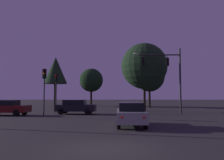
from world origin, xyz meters
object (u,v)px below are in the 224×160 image
at_px(traffic_light_corner_right, 44,83).
at_px(car_nearside_lane, 131,114).
at_px(tree_left_far, 91,80).
at_px(traffic_light_corner_left, 56,85).
at_px(car_crossing_right, 76,107).
at_px(traffic_signal_mast_arm, 168,70).
at_px(car_crossing_left, 6,107).
at_px(tree_right_cluster, 144,66).
at_px(tree_center_horizon, 149,77).
at_px(tree_behind_sign, 56,70).

xyz_separation_m(traffic_light_corner_right, car_nearside_lane, (7.71, -6.22, -2.35)).
xyz_separation_m(car_nearside_lane, tree_left_far, (-6.11, 28.93, 4.08)).
distance_m(traffic_light_corner_left, car_crossing_right, 4.32).
height_order(traffic_signal_mast_arm, car_crossing_left, traffic_signal_mast_arm).
height_order(car_crossing_left, tree_right_cluster, tree_right_cluster).
distance_m(traffic_light_corner_left, car_nearside_lane, 14.68).
relative_size(traffic_light_corner_left, tree_center_horizon, 0.58).
bearing_deg(tree_center_horizon, car_crossing_left, -135.38).
xyz_separation_m(tree_behind_sign, tree_left_far, (7.50, -2.32, -2.13)).
xyz_separation_m(tree_behind_sign, tree_center_horizon, (17.82, -7.41, -1.87)).
relative_size(traffic_light_corner_right, tree_left_far, 0.63).
height_order(tree_behind_sign, tree_right_cluster, tree_behind_sign).
xyz_separation_m(traffic_light_corner_left, car_crossing_left, (-3.85, -4.13, -2.38)).
relative_size(tree_left_far, tree_center_horizon, 0.92).
bearing_deg(car_crossing_left, traffic_signal_mast_arm, 10.02).
relative_size(traffic_signal_mast_arm, tree_behind_sign, 0.74).
distance_m(tree_left_far, tree_right_cluster, 16.98).
height_order(car_nearside_lane, car_crossing_right, same).
bearing_deg(tree_behind_sign, tree_left_far, -17.17).
relative_size(traffic_light_corner_left, traffic_light_corner_right, 1.01).
relative_size(traffic_light_corner_left, car_crossing_left, 0.99).
height_order(traffic_signal_mast_arm, traffic_light_corner_left, traffic_signal_mast_arm).
height_order(car_crossing_left, tree_left_far, tree_left_far).
bearing_deg(car_crossing_left, car_crossing_right, 15.31).
height_order(traffic_signal_mast_arm, tree_center_horizon, tree_center_horizon).
height_order(car_crossing_right, tree_left_far, tree_left_far).
height_order(car_crossing_right, tree_center_horizon, tree_center_horizon).
bearing_deg(tree_behind_sign, car_crossing_right, -69.19).
bearing_deg(traffic_signal_mast_arm, car_nearside_lane, -113.12).
bearing_deg(traffic_signal_mast_arm, traffic_light_corner_right, -159.73).
bearing_deg(tree_left_far, tree_center_horizon, -26.24).
bearing_deg(traffic_light_corner_left, traffic_signal_mast_arm, -5.34).
height_order(traffic_light_corner_left, tree_right_cluster, tree_right_cluster).
height_order(tree_behind_sign, tree_left_far, tree_behind_sign).
bearing_deg(car_crossing_left, tree_behind_sign, 93.91).
bearing_deg(car_crossing_right, tree_behind_sign, 110.81).
height_order(traffic_light_corner_right, car_nearside_lane, traffic_light_corner_right).
bearing_deg(car_nearside_lane, car_crossing_right, 119.23).
relative_size(traffic_signal_mast_arm, tree_center_horizon, 0.94).
height_order(car_nearside_lane, tree_left_far, tree_left_far).
height_order(traffic_light_corner_left, tree_left_far, tree_left_far).
relative_size(car_crossing_right, tree_left_far, 0.60).
bearing_deg(traffic_light_corner_left, tree_right_cluster, 12.20).
xyz_separation_m(traffic_light_corner_left, tree_behind_sign, (-5.45, 19.28, 3.83)).
distance_m(car_nearside_lane, tree_center_horizon, 24.60).
distance_m(traffic_light_corner_left, car_crossing_left, 6.12).
bearing_deg(car_crossing_right, car_crossing_left, -164.69).
xyz_separation_m(car_crossing_right, tree_behind_sign, (-8.21, 21.60, 6.21)).
xyz_separation_m(traffic_light_corner_left, tree_left_far, (2.05, 16.97, 1.69)).
height_order(traffic_light_corner_left, tree_center_horizon, tree_center_horizon).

